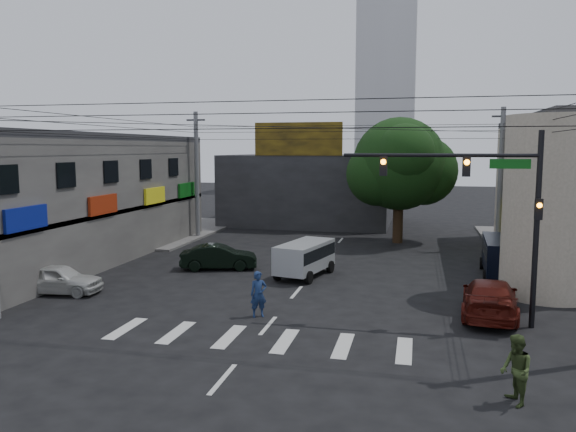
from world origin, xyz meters
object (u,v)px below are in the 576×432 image
(pedestrian_olive, at_px, (516,370))
(white_compact, at_px, (58,279))
(traffic_officer, at_px, (258,294))
(silver_minivan, at_px, (305,260))
(navy_van, at_px, (503,258))
(dark_sedan, at_px, (219,257))
(traffic_gantry, at_px, (489,196))
(utility_pole_far_left, at_px, (197,175))
(street_tree, at_px, (399,164))
(maroon_sedan, at_px, (490,298))
(utility_pole_far_right, at_px, (500,179))

(pedestrian_olive, bearing_deg, white_compact, -126.11)
(traffic_officer, bearing_deg, white_compact, 143.46)
(silver_minivan, xyz_separation_m, navy_van, (9.94, 2.24, 0.11))
(silver_minivan, bearing_deg, white_compact, 133.28)
(dark_sedan, distance_m, traffic_officer, 9.10)
(silver_minivan, relative_size, navy_van, 0.87)
(white_compact, distance_m, navy_van, 21.74)
(white_compact, distance_m, traffic_officer, 9.92)
(traffic_gantry, bearing_deg, navy_van, 77.81)
(silver_minivan, bearing_deg, dark_sedan, 95.84)
(utility_pole_far_left, distance_m, dark_sedan, 12.06)
(traffic_officer, bearing_deg, pedestrian_olive, -63.03)
(street_tree, relative_size, navy_van, 1.73)
(utility_pole_far_left, distance_m, pedestrian_olive, 30.28)
(traffic_officer, bearing_deg, navy_van, 13.92)
(silver_minivan, bearing_deg, traffic_officer, -169.79)
(silver_minivan, bearing_deg, pedestrian_olive, -134.86)
(utility_pole_far_left, relative_size, navy_van, 1.83)
(dark_sedan, xyz_separation_m, maroon_sedan, (13.33, -5.76, 0.06))
(pedestrian_olive, bearing_deg, utility_pole_far_left, -157.11)
(pedestrian_olive, bearing_deg, traffic_gantry, 165.53)
(dark_sedan, height_order, pedestrian_olive, pedestrian_olive)
(street_tree, xyz_separation_m, utility_pole_far_left, (-14.50, -1.00, -0.87))
(traffic_gantry, height_order, maroon_sedan, traffic_gantry)
(utility_pole_far_left, height_order, silver_minivan, utility_pole_far_left)
(silver_minivan, xyz_separation_m, pedestrian_olive, (8.13, -13.08, 0.04))
(traffic_gantry, bearing_deg, utility_pole_far_right, 81.06)
(utility_pole_far_left, relative_size, pedestrian_olive, 5.02)
(navy_van, bearing_deg, silver_minivan, 105.98)
(white_compact, bearing_deg, maroon_sedan, -93.06)
(utility_pole_far_left, distance_m, white_compact, 17.09)
(traffic_gantry, distance_m, white_compact, 18.78)
(white_compact, bearing_deg, silver_minivan, -65.44)
(utility_pole_far_right, bearing_deg, traffic_gantry, -98.94)
(traffic_officer, xyz_separation_m, pedestrian_olive, (8.52, -5.82, 0.01))
(traffic_gantry, relative_size, maroon_sedan, 1.37)
(utility_pole_far_right, distance_m, silver_minivan, 15.65)
(traffic_gantry, height_order, white_compact, traffic_gantry)
(dark_sedan, relative_size, white_compact, 1.07)
(street_tree, bearing_deg, utility_pole_far_left, -176.05)
(traffic_gantry, bearing_deg, silver_minivan, 142.21)
(dark_sedan, relative_size, maroon_sedan, 0.83)
(utility_pole_far_right, xyz_separation_m, maroon_sedan, (-2.35, -15.85, -3.87))
(utility_pole_far_right, relative_size, maroon_sedan, 1.75)
(navy_van, bearing_deg, utility_pole_far_right, -2.35)
(dark_sedan, height_order, silver_minivan, silver_minivan)
(street_tree, height_order, traffic_officer, street_tree)
(utility_pole_far_left, xyz_separation_m, traffic_officer, (9.84, -17.98, -3.70))
(maroon_sedan, height_order, silver_minivan, silver_minivan)
(utility_pole_far_right, bearing_deg, utility_pole_far_left, 180.00)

